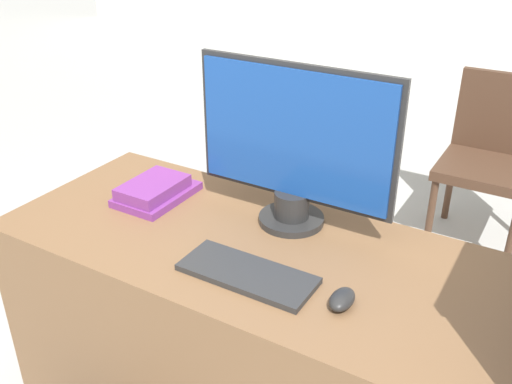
% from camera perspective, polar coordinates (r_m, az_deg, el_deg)
% --- Properties ---
extents(desk, '(1.48, 0.61, 0.76)m').
position_cam_1_polar(desk, '(1.77, 0.35, -15.93)').
color(desk, brown).
rests_on(desk, ground_plane).
extents(monitor, '(0.58, 0.19, 0.46)m').
position_cam_1_polar(monitor, '(1.54, 3.81, 4.56)').
color(monitor, '#282828').
rests_on(monitor, desk).
extents(keyboard, '(0.34, 0.14, 0.02)m').
position_cam_1_polar(keyboard, '(1.42, -0.87, -8.18)').
color(keyboard, '#2D2D2D').
rests_on(keyboard, desk).
extents(mouse, '(0.05, 0.09, 0.04)m').
position_cam_1_polar(mouse, '(1.33, 8.61, -10.56)').
color(mouse, '#262626').
rests_on(mouse, desk).
extents(book_stack, '(0.17, 0.25, 0.06)m').
position_cam_1_polar(book_stack, '(1.78, -10.07, 0.11)').
color(book_stack, '#7A3384').
rests_on(book_stack, desk).
extents(far_chair, '(0.44, 0.44, 0.85)m').
position_cam_1_polar(far_chair, '(3.05, 22.51, 3.70)').
color(far_chair, '#4C3323').
rests_on(far_chair, ground_plane).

